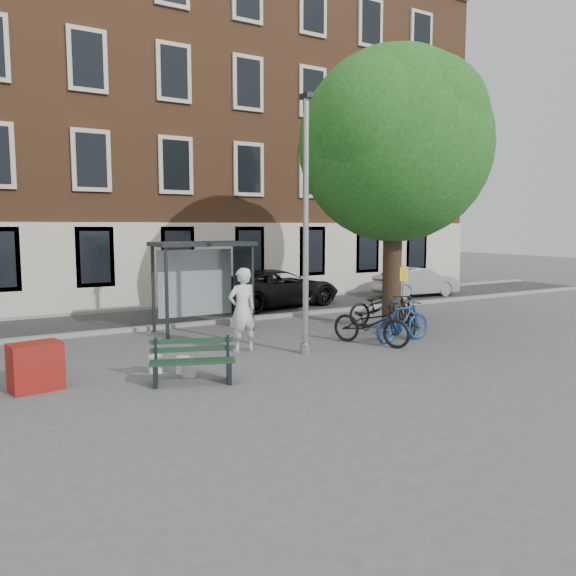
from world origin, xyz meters
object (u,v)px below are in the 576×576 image
(bike_c, at_px, (371,323))
(red_stand, at_px, (36,367))
(lamppost, at_px, (306,238))
(bike_a, at_px, (379,307))
(bus_shelter, at_px, (214,265))
(painter, at_px, (242,310))
(bike_d, at_px, (406,315))
(bench, at_px, (192,364))
(car_dark, at_px, (277,288))
(notice_sign, at_px, (403,285))
(car_silver, at_px, (416,282))
(bike_b, at_px, (403,321))

(bike_c, bearing_deg, red_stand, 155.86)
(lamppost, height_order, bike_a, lamppost)
(bus_shelter, bearing_deg, bike_c, -57.69)
(painter, height_order, bike_d, painter)
(bench, distance_m, bike_a, 8.07)
(lamppost, xyz_separation_m, painter, (-1.20, 1.00, -1.75))
(bike_d, height_order, red_stand, bike_d)
(painter, height_order, red_stand, painter)
(lamppost, relative_size, red_stand, 6.79)
(bus_shelter, xyz_separation_m, car_dark, (3.99, 3.24, -1.21))
(painter, bearing_deg, bench, 40.19)
(bike_a, height_order, red_stand, bike_a)
(bus_shelter, relative_size, notice_sign, 1.53)
(painter, distance_m, car_dark, 7.83)
(bus_shelter, relative_size, bench, 1.65)
(bike_c, relative_size, red_stand, 2.43)
(painter, bearing_deg, car_dark, -129.94)
(painter, distance_m, bike_d, 4.99)
(bike_d, bearing_deg, bus_shelter, -12.50)
(bike_a, xyz_separation_m, car_silver, (6.04, 4.70, 0.07))
(lamppost, distance_m, notice_sign, 4.61)
(bus_shelter, relative_size, car_dark, 0.56)
(bench, distance_m, notice_sign, 7.88)
(bench, height_order, bike_b, bike_b)
(bench, bearing_deg, red_stand, 178.95)
(bench, relative_size, car_dark, 0.34)
(lamppost, height_order, car_silver, lamppost)
(lamppost, bearing_deg, bike_b, -2.97)
(painter, bearing_deg, notice_sign, 178.33)
(bench, bearing_deg, car_dark, 71.75)
(bike_d, bearing_deg, bike_a, -76.02)
(red_stand, bearing_deg, bench, -21.28)
(bike_b, bearing_deg, bench, 95.99)
(painter, height_order, bike_a, painter)
(bench, bearing_deg, bike_c, 31.11)
(bike_c, bearing_deg, bike_a, 22.70)
(red_stand, bearing_deg, lamppost, -0.18)
(painter, distance_m, bike_c, 3.39)
(bike_b, xyz_separation_m, bike_c, (-0.96, 0.13, 0.01))
(bus_shelter, bearing_deg, bike_d, -38.81)
(bike_b, distance_m, bike_c, 0.97)
(bike_a, distance_m, bike_b, 2.62)
(bike_b, distance_m, red_stand, 8.95)
(bike_a, distance_m, notice_sign, 1.25)
(painter, height_order, bike_c, painter)
(bus_shelter, bearing_deg, bike_b, -50.03)
(lamppost, bearing_deg, bench, -162.52)
(bus_shelter, relative_size, car_silver, 0.73)
(lamppost, height_order, car_dark, lamppost)
(lamppost, height_order, bike_d, lamppost)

